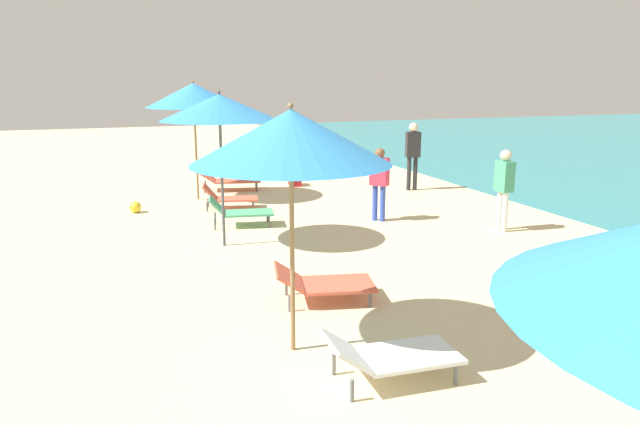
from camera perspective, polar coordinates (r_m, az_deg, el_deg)
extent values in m
cylinder|color=olive|center=(6.30, -2.67, -4.53)|extent=(0.05, 0.05, 2.04)
cone|color=#338CD8|center=(6.04, -2.80, 7.30)|extent=(2.06, 2.06, 0.55)
sphere|color=olive|center=(6.02, -2.83, 10.20)|extent=(0.06, 0.06, 0.06)
cube|color=#D8593F|center=(7.93, 1.69, -6.83)|extent=(1.08, 0.88, 0.04)
cube|color=#D8593F|center=(7.81, -3.01, -6.12)|extent=(0.50, 0.75, 0.26)
cylinder|color=#59595E|center=(8.31, 3.94, -6.83)|extent=(0.04, 0.04, 0.21)
cylinder|color=#59595E|center=(7.77, 4.80, -8.28)|extent=(0.04, 0.04, 0.21)
cylinder|color=#59595E|center=(8.18, -3.26, -7.16)|extent=(0.04, 0.04, 0.21)
cylinder|color=#59595E|center=(7.63, -2.92, -8.67)|extent=(0.04, 0.04, 0.21)
cube|color=white|center=(6.07, 8.40, -13.29)|extent=(1.00, 0.68, 0.04)
cube|color=white|center=(5.78, 2.40, -13.01)|extent=(0.39, 0.65, 0.27)
cylinder|color=#59595E|center=(6.50, 10.50, -12.81)|extent=(0.04, 0.04, 0.22)
cylinder|color=#59595E|center=(6.09, 12.86, -14.79)|extent=(0.04, 0.04, 0.22)
cylinder|color=#59595E|center=(6.12, 1.33, -14.29)|extent=(0.04, 0.04, 0.22)
cylinder|color=#59595E|center=(5.68, 3.08, -16.61)|extent=(0.04, 0.04, 0.22)
cylinder|color=#4C4C51|center=(10.42, -9.34, 2.72)|extent=(0.05, 0.05, 2.19)
cone|color=#338CD8|center=(10.27, -9.61, 9.94)|extent=(2.00, 2.00, 0.44)
sphere|color=#4C4C51|center=(10.26, -9.66, 11.33)|extent=(0.06, 0.06, 0.06)
cube|color=#4CA572|center=(11.94, -6.81, 0.02)|extent=(1.06, 0.76, 0.04)
cube|color=#4CA572|center=(11.89, -9.84, 0.72)|extent=(0.41, 0.64, 0.33)
cylinder|color=#59595E|center=(12.23, -5.06, -0.31)|extent=(0.04, 0.04, 0.24)
cylinder|color=#59595E|center=(11.75, -4.88, -0.85)|extent=(0.04, 0.04, 0.24)
cylinder|color=#59595E|center=(12.20, -10.00, -0.49)|extent=(0.04, 0.04, 0.24)
cylinder|color=#59595E|center=(11.72, -10.02, -1.04)|extent=(0.04, 0.04, 0.24)
cylinder|color=olive|center=(14.59, -11.75, 5.53)|extent=(0.05, 0.05, 2.21)
cone|color=#338CD8|center=(14.49, -12.00, 10.97)|extent=(2.24, 2.24, 0.56)
sphere|color=olive|center=(14.48, -12.06, 12.19)|extent=(0.06, 0.06, 0.06)
cube|color=#D8593F|center=(15.75, -7.90, 3.07)|extent=(1.28, 0.87, 0.04)
cube|color=#D8593F|center=(15.73, -10.83, 3.55)|extent=(0.56, 0.73, 0.32)
cylinder|color=#59595E|center=(16.06, -6.16, 2.82)|extent=(0.04, 0.04, 0.23)
cylinder|color=#59595E|center=(15.51, -6.06, 2.47)|extent=(0.04, 0.04, 0.23)
cylinder|color=#59595E|center=(16.06, -10.91, 2.66)|extent=(0.04, 0.04, 0.23)
cylinder|color=#59595E|center=(15.51, -10.98, 2.30)|extent=(0.04, 0.04, 0.23)
cube|color=#D8593F|center=(13.57, -7.98, 1.36)|extent=(1.04, 0.74, 0.04)
cube|color=#D8593F|center=(13.55, -10.54, 2.01)|extent=(0.40, 0.61, 0.34)
cylinder|color=#59595E|center=(13.82, -6.43, 1.11)|extent=(0.04, 0.04, 0.20)
cylinder|color=#59595E|center=(13.37, -6.38, 0.71)|extent=(0.04, 0.04, 0.20)
cylinder|color=#59595E|center=(13.84, -10.67, 0.98)|extent=(0.04, 0.04, 0.20)
cylinder|color=#59595E|center=(13.39, -10.76, 0.58)|extent=(0.04, 0.04, 0.20)
cylinder|color=#262628|center=(15.81, 9.09, 3.75)|extent=(0.11, 0.11, 0.87)
cylinder|color=#262628|center=(15.76, 8.50, 3.74)|extent=(0.11, 0.11, 0.87)
cube|color=#262628|center=(15.69, 8.89, 6.49)|extent=(0.40, 0.29, 0.65)
sphere|color=beige|center=(15.64, 8.95, 8.11)|extent=(0.24, 0.24, 0.24)
cylinder|color=silver|center=(12.03, 16.79, 0.27)|extent=(0.11, 0.11, 0.78)
cylinder|color=silver|center=(11.90, 17.25, 0.10)|extent=(0.11, 0.11, 0.78)
cube|color=#3F9972|center=(11.84, 17.23, 3.39)|extent=(0.23, 0.37, 0.58)
sphere|color=beige|center=(11.79, 17.36, 5.29)|extent=(0.21, 0.21, 0.21)
cylinder|color=#334CB2|center=(12.34, 5.28, 1.00)|extent=(0.11, 0.11, 0.75)
cylinder|color=#334CB2|center=(12.27, 6.01, 0.92)|extent=(0.11, 0.11, 0.75)
cube|color=#D8334C|center=(12.19, 5.71, 3.96)|extent=(0.41, 0.41, 0.56)
sphere|color=brown|center=(12.13, 5.75, 5.74)|extent=(0.20, 0.20, 0.20)
cube|color=red|center=(16.33, -2.44, 3.12)|extent=(0.34, 0.53, 0.27)
cube|color=white|center=(16.30, -2.45, 3.67)|extent=(0.35, 0.54, 0.05)
sphere|color=yellow|center=(13.63, -17.24, 0.54)|extent=(0.25, 0.25, 0.25)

